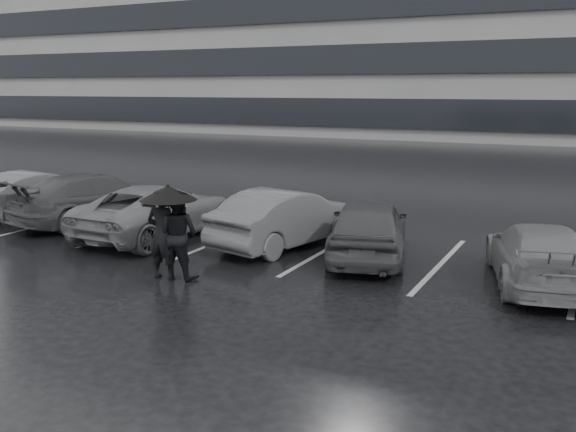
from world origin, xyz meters
The scene contains 11 objects.
ground centered at (0.00, 0.00, 0.00)m, with size 160.00×160.00×0.00m, color black.
car_main centered at (1.77, 2.26, 0.72)m, with size 1.70×4.22×1.44m, color black.
car_west_a centered at (-0.45, 2.51, 0.72)m, with size 1.52×4.35×1.43m, color #313134.
car_west_b centered at (-3.99, 1.95, 0.69)m, with size 2.29×4.96×1.38m, color #4A4A4C.
car_west_c centered at (-6.68, 2.57, 0.73)m, with size 2.04×5.02×1.46m, color black.
car_west_d centered at (-9.04, 2.65, 0.69)m, with size 1.45×4.17×1.37m, color #313134.
car_east centered at (5.50, 1.84, 0.63)m, with size 1.76×4.32×1.25m, color #4A4A4C.
pedestrian_left centered at (-1.47, -1.12, 0.94)m, with size 0.68×0.45×1.88m, color black.
pedestrian_right centered at (-1.21, -0.95, 0.92)m, with size 0.90×0.70×1.84m, color black.
umbrella centered at (-1.33, -1.06, 1.79)m, with size 1.16×1.16×1.97m.
stall_stripes centered at (-0.80, 2.50, 0.00)m, with size 19.72×5.00×0.00m.
Camera 1 is at (6.49, -11.40, 3.87)m, focal length 40.00 mm.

